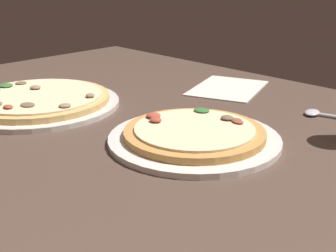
{
  "coord_description": "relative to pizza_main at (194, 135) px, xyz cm",
  "views": [
    {
      "loc": [
        -52.97,
        46.74,
        32.62
      ],
      "look_at": [
        -2.79,
        -3.4,
        7.0
      ],
      "focal_mm": 49.25,
      "sensor_mm": 36.0,
      "label": 1
    }
  ],
  "objects": [
    {
      "name": "dining_table",
      "position": [
        5.55,
        6.83,
        -3.15
      ],
      "size": [
        150.0,
        110.0,
        4.0
      ],
      "primitive_type": "cube",
      "color": "brown",
      "rests_on": "ground"
    },
    {
      "name": "spoon",
      "position": [
        -7.97,
        -27.26,
        -0.69
      ],
      "size": [
        10.45,
        4.73,
        1.0
      ],
      "color": "silver",
      "rests_on": "dining_table"
    },
    {
      "name": "paper_menu",
      "position": [
        16.98,
        -30.73,
        -1.0
      ],
      "size": [
        20.73,
        23.86,
        0.3
      ],
      "primitive_type": "cube",
      "rotation": [
        0.0,
        0.0,
        0.35
      ],
      "color": "silver",
      "rests_on": "dining_table"
    },
    {
      "name": "pizza_side",
      "position": [
        36.24,
        8.11,
        0.06
      ],
      "size": [
        33.46,
        33.46,
        3.38
      ],
      "color": "silver",
      "rests_on": "dining_table"
    },
    {
      "name": "pizza_main",
      "position": [
        0.0,
        0.0,
        0.0
      ],
      "size": [
        28.74,
        28.74,
        3.4
      ],
      "color": "silver",
      "rests_on": "dining_table"
    }
  ]
}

